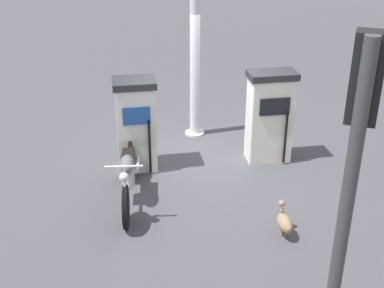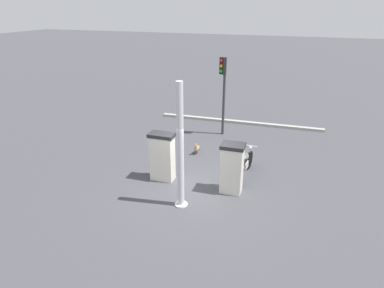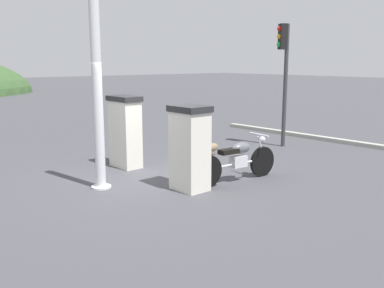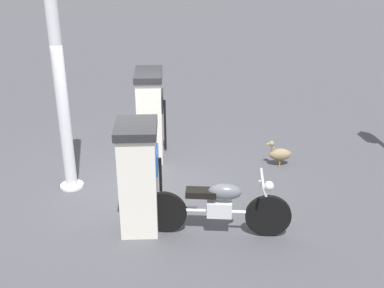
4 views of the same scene
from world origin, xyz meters
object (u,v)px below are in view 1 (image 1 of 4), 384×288
fuel_pump_near (136,124)px  canopy_support_pole (195,48)px  fuel_pump_far (270,116)px  roadside_traffic_light (352,171)px  wandering_duck (284,222)px  motorcycle_near_pump (128,175)px

fuel_pump_near → canopy_support_pole: size_ratio=0.44×
fuel_pump_far → roadside_traffic_light: bearing=-9.1°
wandering_duck → roadside_traffic_light: (2.46, -0.37, 2.21)m
fuel_pump_far → wandering_duck: size_ratio=3.40×
fuel_pump_near → motorcycle_near_pump: (1.15, -0.19, -0.38)m
wandering_duck → roadside_traffic_light: roadside_traffic_light is taller
canopy_support_pole → fuel_pump_far: bearing=42.5°
wandering_duck → canopy_support_pole: size_ratio=0.13×
fuel_pump_near → fuel_pump_far: bearing=90.0°
roadside_traffic_light → canopy_support_pole: bearing=-176.2°
fuel_pump_near → fuel_pump_far: size_ratio=0.98×
fuel_pump_far → motorcycle_near_pump: 2.90m
fuel_pump_near → fuel_pump_far: 2.44m
fuel_pump_far → wandering_duck: (2.44, -0.42, -0.63)m
fuel_pump_far → motorcycle_near_pump: fuel_pump_far is taller
fuel_pump_near → roadside_traffic_light: size_ratio=0.47×
wandering_duck → canopy_support_pole: (-3.75, -0.79, 1.59)m
fuel_pump_far → canopy_support_pole: canopy_support_pole is taller
roadside_traffic_light → canopy_support_pole: canopy_support_pole is taller
roadside_traffic_light → fuel_pump_far: bearing=170.9°
wandering_duck → motorcycle_near_pump: bearing=-120.2°
wandering_duck → canopy_support_pole: bearing=-168.2°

